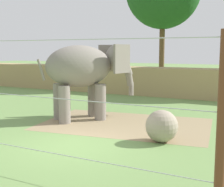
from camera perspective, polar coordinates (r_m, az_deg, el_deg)
The scene contains 6 objects.
ground_plane at distance 10.29m, azimuth -7.17°, elevation -9.12°, with size 120.00×120.00×0.00m, color #6B8E4C.
dirt_patch at distance 12.95m, azimuth 2.37°, elevation -5.51°, with size 6.68×4.39×0.01m, color #937F5B.
embankment_wall at distance 20.84m, azimuth 11.53°, elevation 1.99°, with size 36.00×1.80×1.84m, color tan.
elephant at distance 13.68m, azimuth -4.59°, elevation 4.32°, with size 3.45×3.84×3.26m.
enrichment_ball at distance 10.49m, azimuth 8.93°, elevation -5.82°, with size 1.06×1.06×1.06m, color gray.
cable_fence at distance 8.10m, azimuth -17.01°, elevation -1.79°, with size 10.67×0.19×3.35m.
Camera 1 is at (5.60, -8.10, 2.99)m, focal length 50.79 mm.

